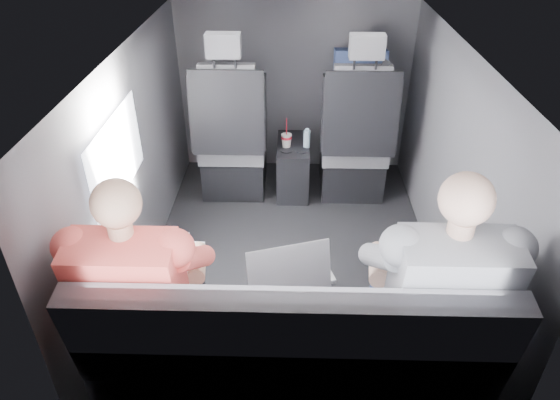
{
  "coord_description": "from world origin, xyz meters",
  "views": [
    {
      "loc": [
        -0.01,
        -2.48,
        2.08
      ],
      "look_at": [
        -0.07,
        -0.05,
        0.5
      ],
      "focal_mm": 32.0,
      "sensor_mm": 36.0,
      "label": 1
    }
  ],
  "objects_px": {
    "laptop_silver": "(290,271)",
    "passenger_rear_left": "(145,291)",
    "laptop_white": "(157,259)",
    "passenger_rear_right": "(433,294)",
    "front_seat_left": "(233,145)",
    "front_seat_right": "(354,147)",
    "soda_cup": "(286,140)",
    "rear_bench": "(291,364)",
    "passenger_front_right": "(358,90)",
    "water_bottle": "(307,139)",
    "center_console": "(293,167)",
    "laptop_black": "(421,269)"
  },
  "relations": [
    {
      "from": "passenger_rear_left",
      "to": "passenger_rear_right",
      "type": "height_order",
      "value": "passenger_rear_right"
    },
    {
      "from": "passenger_rear_right",
      "to": "laptop_black",
      "type": "bearing_deg",
      "value": 93.08
    },
    {
      "from": "laptop_silver",
      "to": "front_seat_left",
      "type": "bearing_deg",
      "value": 104.79
    },
    {
      "from": "rear_bench",
      "to": "passenger_rear_right",
      "type": "relative_size",
      "value": 1.26
    },
    {
      "from": "front_seat_left",
      "to": "front_seat_right",
      "type": "distance_m",
      "value": 0.9
    },
    {
      "from": "soda_cup",
      "to": "passenger_front_right",
      "type": "relative_size",
      "value": 0.32
    },
    {
      "from": "passenger_front_right",
      "to": "front_seat_left",
      "type": "bearing_deg",
      "value": -164.43
    },
    {
      "from": "rear_bench",
      "to": "passenger_front_right",
      "type": "distance_m",
      "value": 2.25
    },
    {
      "from": "center_console",
      "to": "rear_bench",
      "type": "distance_m",
      "value": 1.94
    },
    {
      "from": "passenger_rear_left",
      "to": "front_seat_right",
      "type": "bearing_deg",
      "value": 59.63
    },
    {
      "from": "front_seat_right",
      "to": "rear_bench",
      "type": "relative_size",
      "value": 0.79
    },
    {
      "from": "water_bottle",
      "to": "passenger_front_right",
      "type": "xyz_separation_m",
      "value": [
        0.38,
        0.27,
        0.28
      ]
    },
    {
      "from": "laptop_white",
      "to": "front_seat_left",
      "type": "bearing_deg",
      "value": 84.42
    },
    {
      "from": "front_seat_left",
      "to": "passenger_rear_right",
      "type": "distance_m",
      "value": 2.09
    },
    {
      "from": "laptop_black",
      "to": "passenger_front_right",
      "type": "distance_m",
      "value": 1.9
    },
    {
      "from": "laptop_white",
      "to": "laptop_silver",
      "type": "bearing_deg",
      "value": -5.62
    },
    {
      "from": "laptop_white",
      "to": "passenger_rear_left",
      "type": "distance_m",
      "value": 0.2
    },
    {
      "from": "passenger_front_right",
      "to": "passenger_rear_left",
      "type": "bearing_deg",
      "value": -117.71
    },
    {
      "from": "water_bottle",
      "to": "passenger_rear_left",
      "type": "height_order",
      "value": "passenger_rear_left"
    },
    {
      "from": "water_bottle",
      "to": "center_console",
      "type": "bearing_deg",
      "value": 154.06
    },
    {
      "from": "passenger_rear_left",
      "to": "passenger_front_right",
      "type": "relative_size",
      "value": 1.68
    },
    {
      "from": "front_seat_left",
      "to": "passenger_rear_left",
      "type": "relative_size",
      "value": 1.03
    },
    {
      "from": "passenger_rear_right",
      "to": "passenger_front_right",
      "type": "distance_m",
      "value": 2.07
    },
    {
      "from": "laptop_black",
      "to": "passenger_rear_right",
      "type": "distance_m",
      "value": 0.17
    },
    {
      "from": "passenger_rear_left",
      "to": "center_console",
      "type": "bearing_deg",
      "value": 71.75
    },
    {
      "from": "front_seat_right",
      "to": "passenger_rear_right",
      "type": "bearing_deg",
      "value": -85.97
    },
    {
      "from": "passenger_front_right",
      "to": "passenger_rear_right",
      "type": "bearing_deg",
      "value": -87.18
    },
    {
      "from": "center_console",
      "to": "rear_bench",
      "type": "relative_size",
      "value": 0.3
    },
    {
      "from": "rear_bench",
      "to": "water_bottle",
      "type": "height_order",
      "value": "rear_bench"
    },
    {
      "from": "laptop_silver",
      "to": "rear_bench",
      "type": "bearing_deg",
      "value": -87.72
    },
    {
      "from": "front_seat_left",
      "to": "rear_bench",
      "type": "xyz_separation_m",
      "value": [
        0.45,
        -1.9,
        -0.09
      ]
    },
    {
      "from": "front_seat_right",
      "to": "soda_cup",
      "type": "bearing_deg",
      "value": -177.08
    },
    {
      "from": "passenger_rear_left",
      "to": "laptop_black",
      "type": "bearing_deg",
      "value": 8.26
    },
    {
      "from": "front_seat_left",
      "to": "passenger_rear_left",
      "type": "height_order",
      "value": "front_seat_left"
    },
    {
      "from": "water_bottle",
      "to": "passenger_rear_right",
      "type": "relative_size",
      "value": 0.11
    },
    {
      "from": "rear_bench",
      "to": "water_bottle",
      "type": "xyz_separation_m",
      "value": [
        0.1,
        1.89,
        0.16
      ]
    },
    {
      "from": "rear_bench",
      "to": "passenger_front_right",
      "type": "relative_size",
      "value": 2.19
    },
    {
      "from": "front_seat_left",
      "to": "passenger_rear_left",
      "type": "bearing_deg",
      "value": -95.02
    },
    {
      "from": "laptop_silver",
      "to": "passenger_rear_right",
      "type": "xyz_separation_m",
      "value": [
        0.59,
        -0.14,
        0.01
      ]
    },
    {
      "from": "soda_cup",
      "to": "laptop_white",
      "type": "xyz_separation_m",
      "value": [
        -0.56,
        -1.58,
        0.18
      ]
    },
    {
      "from": "passenger_rear_right",
      "to": "water_bottle",
      "type": "bearing_deg",
      "value": 104.9
    },
    {
      "from": "front_seat_right",
      "to": "water_bottle",
      "type": "distance_m",
      "value": 0.36
    },
    {
      "from": "laptop_white",
      "to": "passenger_rear_right",
      "type": "relative_size",
      "value": 0.29
    },
    {
      "from": "rear_bench",
      "to": "laptop_black",
      "type": "height_order",
      "value": "rear_bench"
    },
    {
      "from": "laptop_silver",
      "to": "passenger_rear_left",
      "type": "distance_m",
      "value": 0.62
    },
    {
      "from": "rear_bench",
      "to": "front_seat_left",
      "type": "bearing_deg",
      "value": 103.31
    },
    {
      "from": "soda_cup",
      "to": "water_bottle",
      "type": "xyz_separation_m",
      "value": [
        0.15,
        0.02,
        0.01
      ]
    },
    {
      "from": "front_seat_left",
      "to": "laptop_silver",
      "type": "xyz_separation_m",
      "value": [
        0.44,
        -1.67,
        0.23
      ]
    },
    {
      "from": "front_seat_left",
      "to": "water_bottle",
      "type": "height_order",
      "value": "front_seat_left"
    },
    {
      "from": "center_console",
      "to": "laptop_black",
      "type": "xyz_separation_m",
      "value": [
        0.57,
        -1.68,
        0.43
      ]
    }
  ]
}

